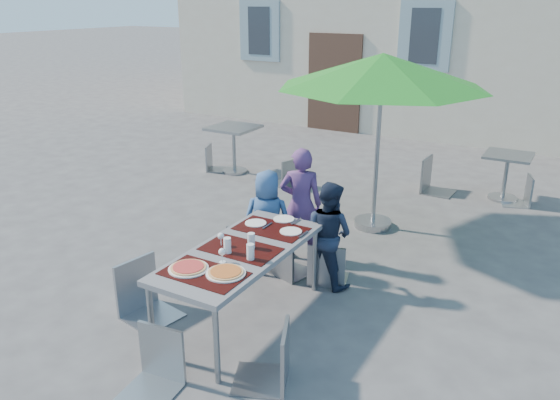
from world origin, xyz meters
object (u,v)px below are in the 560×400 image
Objects in this scene: chair_0 at (246,220)px; bg_chair_r_1 at (525,173)px; chair_1 at (287,233)px; patio_umbrella at (382,72)px; dining_table at (241,255)px; bg_chair_l_0 at (213,143)px; cafe_table_1 at (507,169)px; child_0 at (267,220)px; bg_chair_l_1 at (435,154)px; bg_chair_r_0 at (287,156)px; chair_3 at (140,256)px; chair_2 at (328,239)px; pizza_near_right at (226,272)px; child_1 at (301,204)px; chair_4 at (272,322)px; chair_5 at (152,327)px; child_2 at (328,234)px; cafe_table_0 at (234,139)px.

bg_chair_r_1 is (2.51, 3.69, -0.04)m from chair_0.
patio_umbrella reaches higher than chair_1.
patio_umbrella is (0.88, 1.77, 1.53)m from chair_0.
bg_chair_l_0 is (-3.18, 3.87, -0.19)m from dining_table.
bg_chair_r_1 is at bearing 62.31° from chair_1.
cafe_table_1 is (2.23, 3.80, -0.06)m from chair_0.
bg_chair_l_1 is (0.94, 3.54, 0.05)m from child_0.
chair_3 is at bearing -80.14° from bg_chair_r_0.
bg_chair_l_0 is at bearing 132.16° from chair_0.
cafe_table_1 is at bearing 157.61° from bg_chair_r_1.
chair_2 is at bearing 7.05° from chair_1.
bg_chair_l_1 is (-1.05, -0.20, 0.14)m from cafe_table_1.
chair_2 reaches higher than pizza_near_right.
bg_chair_l_0 is 1.01× the size of bg_chair_r_1.
bg_chair_l_0 reaches higher than cafe_table_1.
child_1 reaches higher than bg_chair_r_0.
pizza_near_right is at bearing -52.30° from bg_chair_l_0.
chair_2 is (0.48, 0.06, 0.01)m from chair_1.
chair_4 is 0.93m from chair_5.
chair_2 is at bearing 69.10° from dining_table.
child_0 is 2.36m from patio_umbrella.
chair_3 is 5.23m from bg_chair_l_1.
patio_umbrella is at bearing 97.58° from chair_4.
chair_0 reaches higher than bg_chair_l_0.
pizza_near_right is 1.57m from child_2.
child_1 is 1.29× the size of bg_chair_l_1.
bg_chair_l_0 is 1.01× the size of bg_chair_r_0.
child_1 is 3.58m from cafe_table_0.
chair_2 reaches higher than bg_chair_r_0.
chair_4 reaches higher than chair_0.
chair_3 is 1.10× the size of chair_4.
pizza_near_right is 0.40× the size of cafe_table_0.
cafe_table_0 is at bearing -30.23° from child_2.
chair_0 is at bearing -178.95° from chair_2.
pizza_near_right is at bearing 93.45° from child_2.
bg_chair_l_1 reaches higher than dining_table.
child_1 is 0.72m from chair_2.
chair_4 reaches higher than cafe_table_0.
chair_0 reaches higher than dining_table.
pizza_near_right is 0.39× the size of bg_chair_r_1.
chair_5 is at bearing -147.11° from chair_4.
chair_4 is (0.88, -2.13, -0.11)m from child_1.
chair_5 is (-0.46, -2.20, 0.02)m from chair_2.
cafe_table_0 is (-2.62, 2.44, -0.07)m from child_1.
child_0 is 1.57m from chair_3.
bg_chair_r_0 is (-1.87, 0.95, -1.57)m from patio_umbrella.
dining_table is 1.75× the size of chair_3.
child_2 is 3.34m from bg_chair_r_0.
bg_chair_r_0 is 2.35m from bg_chair_l_1.
patio_umbrella is 2.54× the size of bg_chair_l_1.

